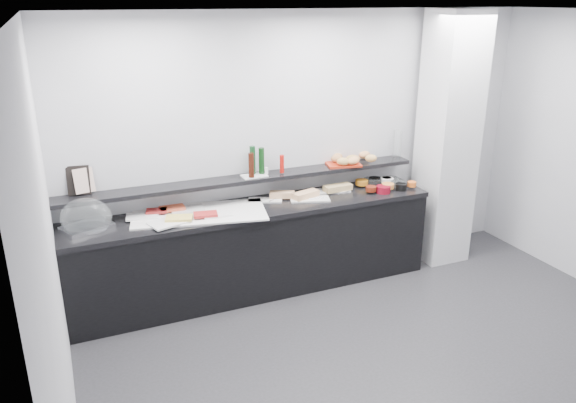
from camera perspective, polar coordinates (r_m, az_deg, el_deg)
name	(u,v)px	position (r m, az deg, el deg)	size (l,w,h in m)	color
ground	(410,368)	(4.80, 12.31, -16.15)	(5.00, 5.00, 0.00)	#2D2D30
back_wall	(307,147)	(5.80, 1.97, 5.56)	(5.00, 0.02, 2.70)	#BABCC2
ceiling	(442,14)	(3.90, 15.35, 17.94)	(5.00, 5.00, 0.00)	white
column	(448,141)	(6.30, 15.90, 5.96)	(0.50, 0.50, 2.70)	silver
buffet_cabinet	(255,251)	(5.60, -3.37, -5.07)	(3.60, 0.60, 0.85)	black
counter_top	(254,209)	(5.43, -3.47, -0.76)	(3.62, 0.62, 0.05)	black
wall_shelf	(247,179)	(5.50, -4.14, 2.32)	(3.60, 0.25, 0.04)	black
cloche_base	(87,227)	(5.18, -19.74, -2.47)	(0.40, 0.27, 0.04)	silver
cloche_dome	(86,217)	(5.11, -19.83, -1.53)	(0.43, 0.29, 0.34)	white
linen_runner	(199,213)	(5.28, -8.99, -1.20)	(1.23, 0.58, 0.01)	white
platter_meat_a	(142,216)	(5.28, -14.58, -1.44)	(0.29, 0.19, 0.01)	white
food_meat_a	(156,211)	(5.33, -13.21, -0.93)	(0.19, 0.12, 0.02)	maroon
platter_salmon	(188,209)	(5.36, -10.17, -0.78)	(0.30, 0.20, 0.01)	silver
food_salmon	(172,208)	(5.36, -11.68, -0.66)	(0.23, 0.15, 0.02)	#E44F2E
platter_cheese	(169,222)	(5.08, -12.03, -2.10)	(0.33, 0.22, 0.01)	white
food_cheese	(179,218)	(5.11, -11.01, -1.65)	(0.24, 0.15, 0.02)	#E0C557
platter_meat_b	(217,214)	(5.20, -7.26, -1.29)	(0.26, 0.17, 0.01)	white
food_meat_b	(205,214)	(5.16, -8.38, -1.29)	(0.21, 0.14, 0.02)	maroon
sandwich_plate_left	(265,200)	(5.56, -2.34, 0.15)	(0.33, 0.14, 0.01)	white
sandwich_food_left	(282,195)	(5.60, -0.60, 0.71)	(0.25, 0.10, 0.06)	tan
tongs_left	(274,199)	(5.55, -1.40, 0.23)	(0.01, 0.01, 0.16)	silver
sandwich_plate_mid	(310,199)	(5.59, 2.24, 0.24)	(0.39, 0.17, 0.01)	white
sandwich_food_mid	(306,195)	(5.60, 1.81, 0.71)	(0.28, 0.11, 0.06)	tan
tongs_mid	(317,198)	(5.58, 2.93, 0.33)	(0.01, 0.01, 0.16)	silver
sandwich_plate_right	(330,191)	(5.84, 4.32, 1.10)	(0.40, 0.17, 0.01)	white
sandwich_food_right	(338,188)	(5.83, 5.07, 1.41)	(0.30, 0.11, 0.06)	tan
tongs_right	(344,192)	(5.78, 5.68, 0.95)	(0.01, 0.01, 0.16)	silver
bowl_glass_fruit	(373,182)	(6.09, 8.58, 1.97)	(0.19, 0.19, 0.07)	silver
fill_glass_fruit	(362,182)	(6.02, 7.50, 1.95)	(0.14, 0.14, 0.05)	#C7771B
bowl_black_jam	(375,181)	(6.13, 8.87, 2.09)	(0.14, 0.14, 0.07)	black
fill_black_jam	(387,180)	(6.15, 10.00, 2.19)	(0.10, 0.10, 0.05)	#590E0C
bowl_glass_cream	(391,181)	(6.16, 10.46, 2.08)	(0.17, 0.17, 0.07)	white
fill_glass_cream	(387,180)	(6.13, 10.02, 2.14)	(0.14, 0.14, 0.05)	white
bowl_red_jam	(383,189)	(5.87, 9.65, 1.22)	(0.15, 0.15, 0.07)	maroon
fill_red_jam	(371,189)	(5.83, 8.43, 1.29)	(0.11, 0.11, 0.05)	#5C1B0D
bowl_glass_salmon	(399,185)	(6.03, 11.19, 1.65)	(0.17, 0.17, 0.07)	silver
fill_glass_salmon	(388,186)	(5.95, 10.11, 1.58)	(0.13, 0.13, 0.05)	orange
bowl_black_fruit	(401,187)	(5.98, 11.42, 1.48)	(0.12, 0.12, 0.07)	black
fill_black_fruit	(412,184)	(6.06, 12.47, 1.75)	(0.09, 0.09, 0.05)	orange
framed_print	(78,180)	(5.28, -20.52, 2.02)	(0.20, 0.02, 0.26)	black
print_art	(84,181)	(5.26, -20.01, 2.01)	(0.17, 0.00, 0.22)	#D0A296
condiment_tray	(254,176)	(5.50, -3.46, 2.62)	(0.24, 0.15, 0.01)	white
bottle_green_a	(261,161)	(5.51, -2.71, 4.15)	(0.06, 0.06, 0.26)	#0E3411
bottle_brown	(251,165)	(5.41, -3.76, 3.70)	(0.06, 0.06, 0.24)	black
bottle_green_b	(253,160)	(5.50, -3.62, 4.22)	(0.06, 0.06, 0.28)	#0F3818
bottle_hot	(282,164)	(5.54, -0.63, 3.83)	(0.04, 0.04, 0.18)	#B8130D
shaker_salt	(267,171)	(5.52, -2.20, 3.15)	(0.03, 0.03, 0.07)	white
shaker_pepper	(282,167)	(5.65, -0.65, 3.57)	(0.03, 0.03, 0.07)	silver
bread_tray	(343,164)	(5.90, 5.61, 3.80)	(0.35, 0.24, 0.02)	#A62811
bread_roll_nw	(337,157)	(5.97, 5.05, 4.53)	(0.12, 0.08, 0.08)	#B37844
bread_roll_n	(337,159)	(5.90, 4.99, 4.34)	(0.13, 0.08, 0.08)	#AB7341
bread_roll_ne	(364,155)	(6.08, 7.77, 4.72)	(0.14, 0.09, 0.08)	#D48A51
bread_roll_sw	(343,162)	(5.80, 5.62, 4.06)	(0.13, 0.09, 0.08)	tan
bread_roll_s	(353,161)	(5.85, 6.65, 4.14)	(0.16, 0.10, 0.08)	tan
bread_roll_se	(371,158)	(5.96, 8.42, 4.36)	(0.12, 0.08, 0.08)	tan
bread_roll_midw	(353,159)	(5.92, 6.60, 4.34)	(0.15, 0.10, 0.08)	#B47A44
bread_roll_mide	(352,159)	(5.91, 6.51, 4.32)	(0.12, 0.08, 0.08)	#AD8942
carafe	(397,144)	(6.24, 11.03, 5.75)	(0.10, 0.10, 0.30)	white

